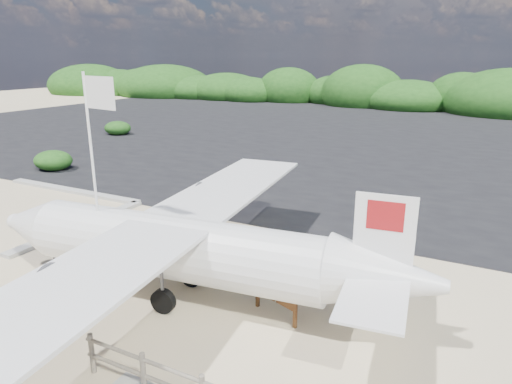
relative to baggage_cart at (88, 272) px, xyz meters
The scene contains 11 objects.
ground 1.75m from the baggage_cart, 53.74° to the left, with size 160.00×160.00×0.00m, color beige.
asphalt_apron 31.43m from the baggage_cart, 88.12° to the left, with size 90.00×50.00×0.04m, color #B2B2B2, non-canonical shape.
lagoon 8.48m from the baggage_cart, 159.94° to the left, with size 9.00×7.00×0.40m, color #B2B2B2, non-canonical shape.
vegetation_band 56.42m from the baggage_cart, 88.95° to the left, with size 124.00×8.00×4.40m, color #B2B2B2, non-canonical shape.
baggage_cart is the anchor object (origin of this frame).
flagpole 1.39m from the baggage_cart, 20.68° to the right, with size 1.31×0.55×6.56m, color white, non-canonical shape.
signboard 6.77m from the baggage_cart, ahead, with size 1.66×0.16×1.37m, color brown, non-canonical shape.
crew_a 4.00m from the baggage_cart, 53.18° to the left, with size 0.71×0.47×1.95m, color #1A144B.
crew_b 5.34m from the baggage_cart, 66.42° to the left, with size 0.73×0.57×1.50m, color #1A144B.
crew_c 5.22m from the baggage_cart, 64.71° to the left, with size 1.10×0.46×1.87m, color #1A144B.
aircraft_small 37.61m from the baggage_cart, 109.09° to the left, with size 7.66×7.66×2.76m, color #B2B2B2, non-canonical shape.
Camera 1 is at (10.37, -11.15, 6.98)m, focal length 32.00 mm.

